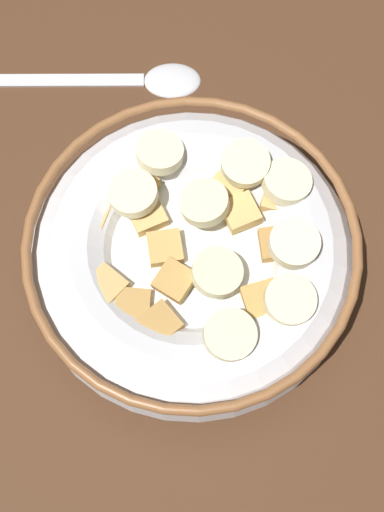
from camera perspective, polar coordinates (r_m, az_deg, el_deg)
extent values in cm
cube|color=#472B19|center=(44.87, 0.00, -1.81)|extent=(108.59, 108.59, 2.00)
cylinder|color=silver|center=(43.64, 0.00, -1.25)|extent=(10.67, 10.67, 0.60)
torus|color=silver|center=(41.38, 0.00, -0.15)|extent=(19.41, 19.41, 5.41)
torus|color=brown|center=(39.14, 0.00, 1.09)|extent=(19.43, 19.43, 0.60)
cylinder|color=white|center=(40.31, 0.00, 0.43)|extent=(16.17, 16.17, 0.40)
cube|color=#B78947|center=(38.66, 5.75, -3.65)|extent=(2.34, 2.38, 0.98)
cube|color=#B78947|center=(38.54, 7.99, -5.40)|extent=(2.79, 2.77, 1.11)
cube|color=tan|center=(39.09, -7.18, -2.54)|extent=(2.81, 2.80, 1.13)
cube|color=#AD7F42|center=(40.03, 7.04, 0.48)|extent=(2.06, 2.08, 0.91)
cube|color=#B78947|center=(38.80, -4.98, -4.17)|extent=(2.11, 2.20, 1.12)
cube|color=tan|center=(41.39, 3.40, 6.20)|extent=(2.73, 2.73, 0.89)
cube|color=#AD7F42|center=(38.33, -2.69, -5.64)|extent=(2.73, 2.73, 0.93)
cube|color=#AD7F42|center=(42.65, 2.60, 9.10)|extent=(2.01, 1.96, 0.98)
cube|color=tan|center=(40.64, -3.71, 3.36)|extent=(2.53, 2.53, 0.89)
cube|color=tan|center=(40.46, 4.01, 3.61)|extent=(2.51, 2.52, 0.93)
cube|color=tan|center=(39.36, 9.53, -2.96)|extent=(2.12, 2.20, 1.12)
cube|color=#AD7F42|center=(41.32, -4.49, 5.77)|extent=(2.74, 2.75, 0.96)
cube|color=tan|center=(41.33, 7.14, 4.75)|extent=(2.40, 2.45, 1.05)
cube|color=#B78947|center=(38.87, -1.45, -2.04)|extent=(2.76, 2.74, 1.05)
cube|color=tan|center=(39.66, -2.24, 0.44)|extent=(2.18, 2.15, 0.97)
cube|color=tan|center=(41.04, -8.21, 3.59)|extent=(2.50, 2.52, 0.96)
cylinder|color=beige|center=(40.57, 4.43, 7.66)|extent=(4.11, 4.05, 1.31)
cylinder|color=beige|center=(39.99, -4.88, 5.18)|extent=(3.56, 3.60, 1.05)
cylinder|color=#F4EABC|center=(41.37, -2.70, 8.55)|extent=(3.19, 3.15, 1.30)
cylinder|color=beige|center=(39.53, 1.01, 4.43)|extent=(3.77, 3.79, 1.39)
cylinder|color=#F4EABC|center=(40.68, 7.84, 6.08)|extent=(3.30, 3.33, 1.29)
cylinder|color=beige|center=(38.29, 2.08, -1.36)|extent=(3.94, 4.00, 1.30)
cylinder|color=beige|center=(37.91, 8.09, -3.61)|extent=(3.56, 3.54, 1.22)
cylinder|color=beige|center=(36.93, 3.15, -6.52)|extent=(3.38, 3.38, 1.22)
cylinder|color=#F4EABC|center=(38.73, 8.44, 1.07)|extent=(3.54, 3.54, 1.02)
ellipsoid|color=silver|center=(50.28, -1.64, 14.52)|extent=(3.09, 4.15, 0.80)
cube|color=silver|center=(51.32, -11.08, 14.09)|extent=(1.47, 12.34, 0.36)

